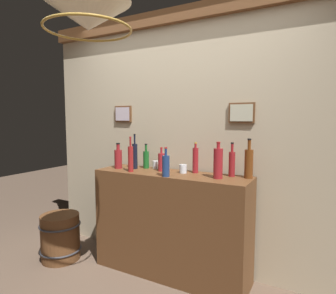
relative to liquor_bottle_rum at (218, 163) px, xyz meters
The scene contains 16 objects.
panelled_rear_partition 0.61m from the liquor_bottle_rum, 146.70° to the left, with size 3.30×0.15×2.57m.
bar_shelf_unit 0.79m from the liquor_bottle_rum, behind, with size 1.50×0.42×0.99m, color brown.
liquor_bottle_rum is the anchor object (origin of this frame).
liquor_bottle_sherry 0.45m from the liquor_bottle_rum, 161.97° to the right, with size 0.07×0.07×0.26m.
liquor_bottle_rye 0.85m from the liquor_bottle_rum, behind, with size 0.05×0.05×0.34m.
liquor_bottle_amaro 0.90m from the liquor_bottle_rum, behind, with size 0.05×0.05×0.35m.
liquor_bottle_gin 0.31m from the liquor_bottle_rum, 151.84° to the left, with size 0.05×0.05×0.29m.
liquor_bottle_port 0.27m from the liquor_bottle_rum, 31.81° to the left, with size 0.07×0.07×0.34m.
liquor_bottle_vermouth 0.60m from the liquor_bottle_rum, behind, with size 0.07×0.07×0.23m.
liquor_bottle_brandy 1.06m from the liquor_bottle_rum, behind, with size 0.08×0.08×0.26m.
liquor_bottle_mezcal 0.83m from the liquor_bottle_rum, behind, with size 0.06×0.06×0.25m.
liquor_bottle_bourbon 0.16m from the liquor_bottle_rum, 61.40° to the left, with size 0.06×0.06×0.30m.
glass_tumbler_rocks 0.74m from the liquor_bottle_rum, 167.47° to the left, with size 0.06×0.06×0.08m.
glass_tumbler_highball 0.39m from the liquor_bottle_rum, 167.61° to the left, with size 0.07×0.07×0.08m.
pendant_lamp 1.47m from the liquor_bottle_rum, 120.36° to the right, with size 0.55×0.55×0.51m.
wooden_barrel 1.88m from the liquor_bottle_rum, behind, with size 0.42×0.42×0.49m.
Camera 1 is at (1.25, -1.52, 1.50)m, focal length 30.60 mm.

